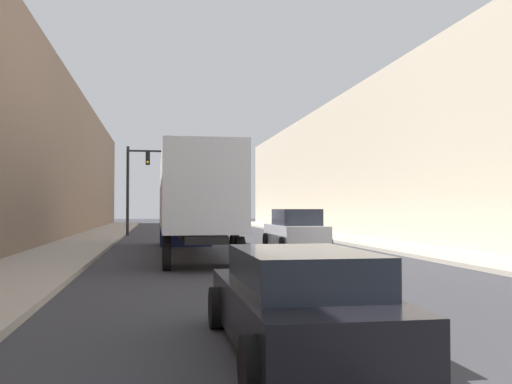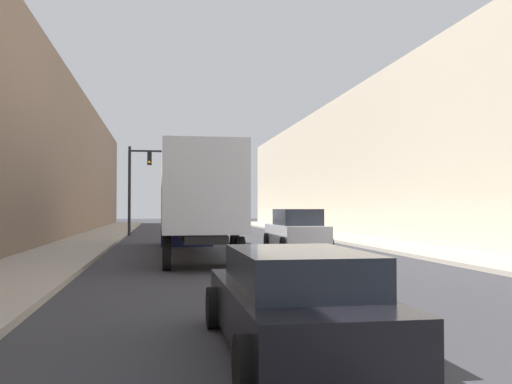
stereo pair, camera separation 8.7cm
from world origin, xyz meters
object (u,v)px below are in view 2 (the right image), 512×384
at_px(semi_truck, 193,200).
at_px(sedan_car, 295,303).
at_px(traffic_signal_gantry, 151,172).
at_px(suv_car, 296,231).

relative_size(semi_truck, sedan_car, 3.10).
relative_size(sedan_car, traffic_signal_gantry, 0.76).
xyz_separation_m(sedan_car, suv_car, (4.20, 17.24, 0.21)).
bearing_deg(semi_truck, sedan_car, -88.57).
bearing_deg(suv_car, sedan_car, -103.69).
xyz_separation_m(sedan_car, traffic_signal_gantry, (-2.34, 32.77, 3.71)).
bearing_deg(sedan_car, semi_truck, 91.43).
bearing_deg(semi_truck, traffic_signal_gantry, 96.64).
height_order(sedan_car, traffic_signal_gantry, traffic_signal_gantry).
bearing_deg(suv_car, traffic_signal_gantry, 112.83).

